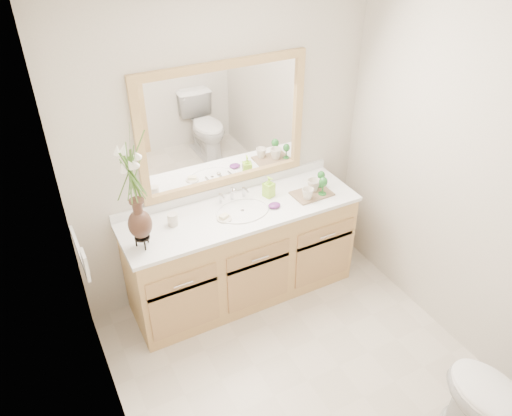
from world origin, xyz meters
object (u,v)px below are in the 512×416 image
toilet (500,412)px  tumbler (173,219)px  soap_bottle (269,188)px  tray (312,194)px  flower_vase (133,180)px

toilet → tumbler: bearing=-58.5°
soap_bottle → tray: (0.31, -0.14, -0.07)m
soap_bottle → tray: size_ratio=0.50×
toilet → flower_vase: (-1.48, 1.85, 0.99)m
tumbler → tray: size_ratio=0.31×
toilet → tumbler: 2.39m
toilet → tray: tray is taller
tumbler → tray: (1.11, -0.12, -0.04)m
soap_bottle → tray: bearing=-41.4°
toilet → tray: size_ratio=2.44×
toilet → tray: bearing=-86.6°
flower_vase → tumbler: flower_vase is taller
toilet → flower_vase: bearing=-51.2°
soap_bottle → toilet: bearing=-95.3°
toilet → soap_bottle: bearing=-78.1°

